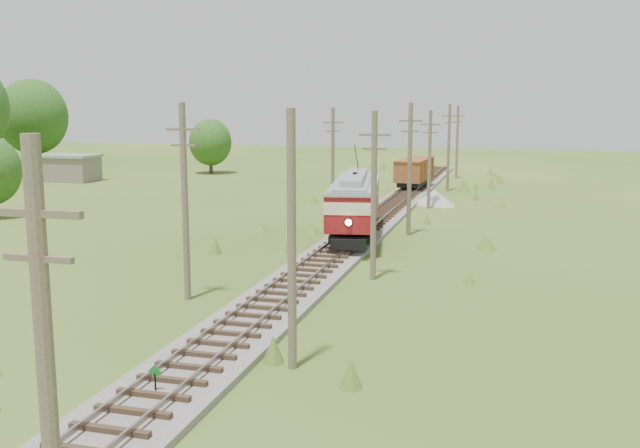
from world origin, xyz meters
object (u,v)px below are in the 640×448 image
(gondola, at_px, (414,171))
(gravel_pile, at_px, (435,198))
(streetcar, at_px, (355,200))
(switch_marker, at_px, (155,378))

(gondola, bearing_deg, gravel_pile, -68.61)
(streetcar, xyz_separation_m, gondola, (-0.00, 28.28, -0.62))
(switch_marker, bearing_deg, gravel_pile, 85.52)
(streetcar, height_order, gondola, streetcar)
(switch_marker, distance_m, gravel_pile, 45.16)
(switch_marker, relative_size, gondola, 0.13)
(gondola, bearing_deg, switch_marker, -87.09)
(streetcar, height_order, gravel_pile, streetcar)
(streetcar, xyz_separation_m, gravel_pile, (3.32, 18.20, -2.05))
(streetcar, distance_m, gondola, 28.28)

